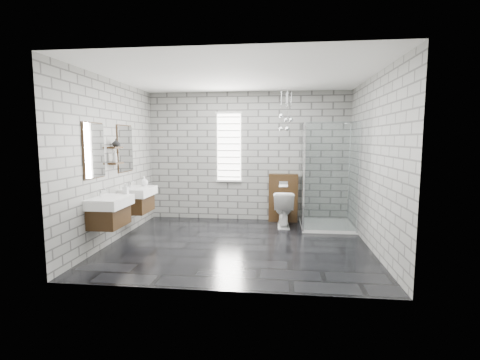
% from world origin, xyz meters
% --- Properties ---
extents(floor, '(4.20, 3.60, 0.02)m').
position_xyz_m(floor, '(0.00, 0.00, -0.01)').
color(floor, black).
rests_on(floor, ground).
extents(ceiling, '(4.20, 3.60, 0.02)m').
position_xyz_m(ceiling, '(0.00, 0.00, 2.71)').
color(ceiling, white).
rests_on(ceiling, wall_back).
extents(wall_back, '(4.20, 0.02, 2.70)m').
position_xyz_m(wall_back, '(0.00, 1.81, 1.35)').
color(wall_back, gray).
rests_on(wall_back, floor).
extents(wall_front, '(4.20, 0.02, 2.70)m').
position_xyz_m(wall_front, '(0.00, -1.81, 1.35)').
color(wall_front, gray).
rests_on(wall_front, floor).
extents(wall_left, '(0.02, 3.60, 2.70)m').
position_xyz_m(wall_left, '(-2.11, 0.00, 1.35)').
color(wall_left, gray).
rests_on(wall_left, floor).
extents(wall_right, '(0.02, 3.60, 2.70)m').
position_xyz_m(wall_right, '(2.11, 0.00, 1.35)').
color(wall_right, gray).
rests_on(wall_right, floor).
extents(vanity_left, '(0.47, 0.70, 1.57)m').
position_xyz_m(vanity_left, '(-1.91, -0.62, 0.76)').
color(vanity_left, '#382411').
rests_on(vanity_left, wall_left).
extents(vanity_right, '(0.47, 0.70, 1.57)m').
position_xyz_m(vanity_right, '(-1.91, 0.44, 0.76)').
color(vanity_right, '#382411').
rests_on(vanity_right, wall_left).
extents(shelf_lower, '(0.14, 0.30, 0.03)m').
position_xyz_m(shelf_lower, '(-2.03, -0.05, 1.32)').
color(shelf_lower, '#382411').
rests_on(shelf_lower, wall_left).
extents(shelf_upper, '(0.14, 0.30, 0.03)m').
position_xyz_m(shelf_upper, '(-2.03, -0.05, 1.58)').
color(shelf_upper, '#382411').
rests_on(shelf_upper, wall_left).
extents(window, '(0.56, 0.05, 1.48)m').
position_xyz_m(window, '(-0.40, 1.78, 1.55)').
color(window, white).
rests_on(window, wall_back).
extents(cistern_panel, '(0.60, 0.20, 1.00)m').
position_xyz_m(cistern_panel, '(0.75, 1.70, 0.50)').
color(cistern_panel, '#382411').
rests_on(cistern_panel, floor).
extents(flush_plate, '(0.18, 0.01, 0.12)m').
position_xyz_m(flush_plate, '(0.75, 1.60, 0.80)').
color(flush_plate, silver).
rests_on(flush_plate, cistern_panel).
extents(shower_enclosure, '(1.00, 1.00, 2.03)m').
position_xyz_m(shower_enclosure, '(1.50, 1.18, 0.50)').
color(shower_enclosure, white).
rests_on(shower_enclosure, floor).
extents(pendant_cluster, '(0.28, 0.18, 0.83)m').
position_xyz_m(pendant_cluster, '(0.77, 1.37, 2.05)').
color(pendant_cluster, silver).
rests_on(pendant_cluster, ceiling).
extents(toilet, '(0.41, 0.70, 0.71)m').
position_xyz_m(toilet, '(0.75, 1.27, 0.35)').
color(toilet, white).
rests_on(toilet, floor).
extents(soap_bottle_a, '(0.08, 0.08, 0.17)m').
position_xyz_m(soap_bottle_a, '(-1.77, -0.29, 0.94)').
color(soap_bottle_a, '#B2B2B2').
rests_on(soap_bottle_a, vanity_left).
extents(soap_bottle_b, '(0.15, 0.15, 0.18)m').
position_xyz_m(soap_bottle_b, '(-1.84, 0.67, 0.94)').
color(soap_bottle_b, '#B2B2B2').
rests_on(soap_bottle_b, vanity_right).
extents(soap_bottle_c, '(0.08, 0.08, 0.20)m').
position_xyz_m(soap_bottle_c, '(-2.02, -0.10, 1.44)').
color(soap_bottle_c, '#B2B2B2').
rests_on(soap_bottle_c, shelf_lower).
extents(vase, '(0.12, 0.12, 0.13)m').
position_xyz_m(vase, '(-2.02, -0.04, 1.66)').
color(vase, '#B2B2B2').
rests_on(vase, shelf_upper).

